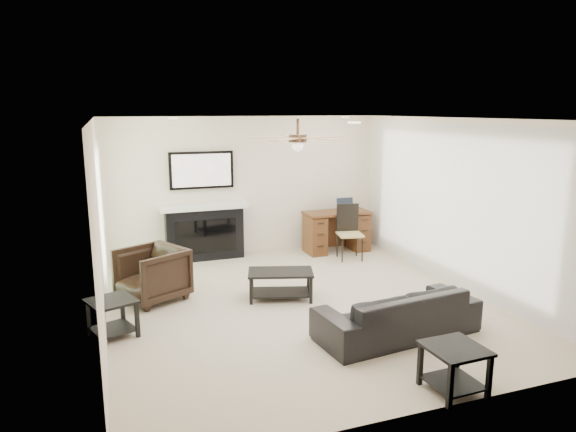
# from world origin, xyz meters

# --- Properties ---
(room_shell) EXTENTS (5.50, 5.54, 2.52)m
(room_shell) POSITION_xyz_m (0.19, 0.08, 1.68)
(room_shell) COLOR beige
(room_shell) RESTS_ON ground
(sofa) EXTENTS (2.02, 0.97, 0.57)m
(sofa) POSITION_xyz_m (0.73, -1.30, 0.28)
(sofa) COLOR black
(sofa) RESTS_ON ground
(armchair) EXTENTS (1.10, 1.09, 0.75)m
(armchair) POSITION_xyz_m (-1.87, 0.85, 0.37)
(armchair) COLOR black
(armchair) RESTS_ON ground
(coffee_table) EXTENTS (1.01, 0.74, 0.40)m
(coffee_table) POSITION_xyz_m (-0.17, 0.30, 0.20)
(coffee_table) COLOR black
(coffee_table) RESTS_ON ground
(end_table_near) EXTENTS (0.54, 0.54, 0.45)m
(end_table_near) POSITION_xyz_m (0.58, -2.55, 0.23)
(end_table_near) COLOR black
(end_table_near) RESTS_ON ground
(end_table_left) EXTENTS (0.64, 0.64, 0.45)m
(end_table_left) POSITION_xyz_m (-2.42, -0.20, 0.23)
(end_table_left) COLOR black
(end_table_left) RESTS_ON ground
(fireplace_unit) EXTENTS (1.52, 0.34, 1.91)m
(fireplace_unit) POSITION_xyz_m (-0.81, 2.58, 0.95)
(fireplace_unit) COLOR black
(fireplace_unit) RESTS_ON ground
(desk) EXTENTS (1.22, 0.56, 0.76)m
(desk) POSITION_xyz_m (1.61, 2.28, 0.38)
(desk) COLOR #381D0E
(desk) RESTS_ON ground
(desk_chair) EXTENTS (0.50, 0.51, 0.97)m
(desk_chair) POSITION_xyz_m (1.61, 1.73, 0.48)
(desk_chair) COLOR black
(desk_chair) RESTS_ON ground
(laptop) EXTENTS (0.33, 0.24, 0.23)m
(laptop) POSITION_xyz_m (1.81, 2.26, 0.88)
(laptop) COLOR black
(laptop) RESTS_ON desk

